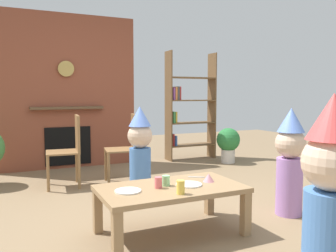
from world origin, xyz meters
name	(u,v)px	position (x,y,z in m)	size (l,w,h in m)	color
ground_plane	(171,210)	(0.00, 0.00, 0.00)	(12.00, 12.00, 0.00)	#846B4C
brick_fireplace_feature	(66,92)	(-0.60, 2.60, 1.19)	(2.20, 0.28, 2.40)	brown
bookshelf	(187,109)	(1.46, 2.40, 0.90)	(0.90, 0.28, 1.90)	brown
coffee_table	(171,193)	(-0.26, -0.53, 0.35)	(1.18, 0.66, 0.40)	#9E7A51
paper_cup_near_left	(158,183)	(-0.37, -0.54, 0.45)	(0.06, 0.06, 0.09)	#E5666B
paper_cup_near_right	(166,181)	(-0.29, -0.50, 0.45)	(0.07, 0.07, 0.09)	#8CD18C
paper_cup_center	(181,187)	(-0.28, -0.76, 0.46)	(0.06, 0.06, 0.11)	#F2CC4C
paper_plate_front	(189,184)	(-0.10, -0.56, 0.41)	(0.22, 0.22, 0.01)	white
paper_plate_rear	(128,191)	(-0.63, -0.53, 0.41)	(0.21, 0.21, 0.01)	white
birthday_cake_slice	(209,178)	(0.11, -0.53, 0.44)	(0.10, 0.10, 0.07)	pink
table_fork	(196,177)	(0.09, -0.35, 0.41)	(0.15, 0.02, 0.01)	silver
child_with_cone_hat	(330,192)	(0.15, -1.74, 0.62)	(0.32, 0.32, 1.17)	#4C7FC6
child_in_pink	(290,159)	(0.98, -0.59, 0.55)	(0.29, 0.29, 1.03)	#B27FCC
child_by_the_chairs	(140,149)	(-0.09, 0.63, 0.54)	(0.28, 0.28, 1.03)	#4C7FC6
dining_chair_left	(70,146)	(-0.75, 1.37, 0.51)	(0.44, 0.44, 0.90)	olive
dining_chair_middle	(128,144)	(-0.04, 1.24, 0.51)	(0.46, 0.46, 0.90)	olive
potted_plant_tall	(228,142)	(1.92, 1.79, 0.35)	(0.39, 0.39, 0.59)	beige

